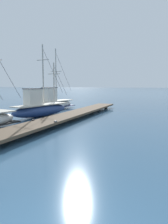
% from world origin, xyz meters
% --- Properties ---
extents(floating_dock, '(2.02, 20.24, 0.53)m').
position_xyz_m(floating_dock, '(-5.56, 13.15, 0.36)').
color(floating_dock, brown).
rests_on(floating_dock, ground).
extents(fishing_boat_1, '(2.75, 6.75, 6.04)m').
position_xyz_m(fishing_boat_1, '(-8.60, 13.61, 0.72)').
color(fishing_boat_1, navy).
rests_on(fishing_boat_1, ground).
extents(fishing_boat_2, '(2.56, 6.23, 6.56)m').
position_xyz_m(fishing_boat_2, '(-10.19, 18.95, 0.70)').
color(fishing_boat_2, silver).
rests_on(fishing_boat_2, ground).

